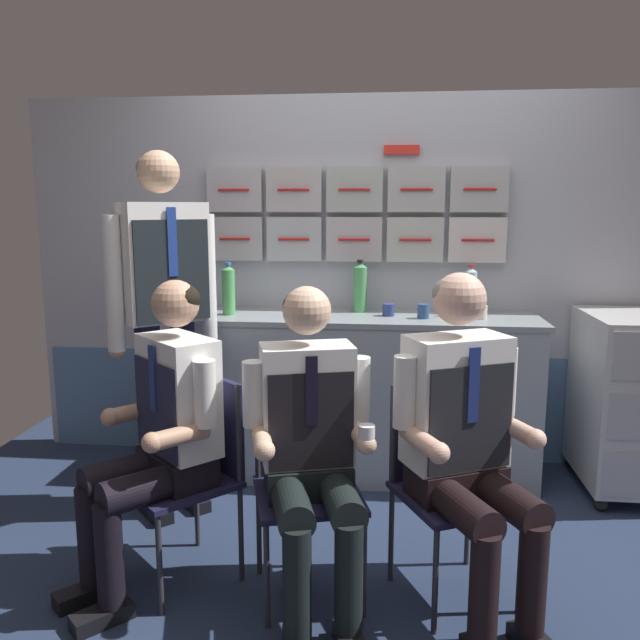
{
  "coord_description": "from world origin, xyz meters",
  "views": [
    {
      "loc": [
        0.05,
        -2.46,
        1.52
      ],
      "look_at": [
        -0.23,
        0.19,
        1.05
      ],
      "focal_mm": 36.31,
      "sensor_mm": 36.0,
      "label": 1
    }
  ],
  "objects": [
    {
      "name": "paper_cup_tan",
      "position": [
        0.06,
        1.1,
        0.96
      ],
      "size": [
        0.07,
        0.07,
        0.07
      ],
      "color": "navy",
      "rests_on": "galley_counter"
    },
    {
      "name": "crew_member_left",
      "position": [
        -0.82,
        -0.12,
        0.68
      ],
      "size": [
        0.64,
        0.65,
        1.24
      ],
      "color": "black",
      "rests_on": "ground"
    },
    {
      "name": "service_trolley",
      "position": [
        1.3,
        1.0,
        0.51
      ],
      "size": [
        0.4,
        0.65,
        0.96
      ],
      "color": "black",
      "rests_on": "ground"
    },
    {
      "name": "crew_member_by_counter",
      "position": [
        0.35,
        -0.14,
        0.7
      ],
      "size": [
        0.59,
        0.71,
        1.28
      ],
      "color": "black",
      "rests_on": "ground"
    },
    {
      "name": "water_bottle_short",
      "position": [
        0.52,
        1.24,
        1.05
      ],
      "size": [
        0.07,
        0.07,
        0.28
      ],
      "color": "silver",
      "rests_on": "galley_counter"
    },
    {
      "name": "folding_chair_right",
      "position": [
        -0.27,
        -0.04,
        0.51
      ],
      "size": [
        0.49,
        0.49,
        0.83
      ],
      "color": "#2D2D33",
      "rests_on": "ground"
    },
    {
      "name": "crew_member_standing",
      "position": [
        -1.02,
        0.51,
        1.08
      ],
      "size": [
        0.45,
        0.44,
        1.77
      ],
      "color": "black",
      "rests_on": "ground"
    },
    {
      "name": "ground",
      "position": [
        0.0,
        0.0,
        -0.02
      ],
      "size": [
        4.8,
        4.8,
        0.04
      ],
      "primitive_type": "cube",
      "color": "#232F4A"
    },
    {
      "name": "snack_banana",
      "position": [
        0.4,
        1.14,
        0.94
      ],
      "size": [
        0.17,
        0.1,
        0.04
      ],
      "color": "yellow",
      "rests_on": "galley_counter"
    },
    {
      "name": "folding_chair_by_counter",
      "position": [
        0.28,
        0.0,
        0.51
      ],
      "size": [
        0.53,
        0.53,
        0.83
      ],
      "color": "#2D2D33",
      "rests_on": "ground"
    },
    {
      "name": "water_bottle_tall",
      "position": [
        -0.83,
        1.05,
        1.06
      ],
      "size": [
        0.07,
        0.07,
        0.29
      ],
      "color": "#50A45A",
      "rests_on": "galley_counter"
    },
    {
      "name": "espresso_cup_small",
      "position": [
        0.24,
        1.03,
        0.96
      ],
      "size": [
        0.06,
        0.06,
        0.08
      ],
      "color": "navy",
      "rests_on": "galley_counter"
    },
    {
      "name": "folding_chair_left",
      "position": [
        -0.71,
        -0.0,
        0.51
      ],
      "size": [
        0.57,
        0.57,
        0.83
      ],
      "color": "#2D2D33",
      "rests_on": "ground"
    },
    {
      "name": "galley_counter",
      "position": [
        -0.1,
        1.09,
        0.46
      ],
      "size": [
        1.97,
        0.53,
        0.92
      ],
      "color": "#96A0A6",
      "rests_on": "ground"
    },
    {
      "name": "galley_bulkhead",
      "position": [
        -0.01,
        1.37,
        1.07
      ],
      "size": [
        4.2,
        0.14,
        2.15
      ],
      "color": "#B2B5C1",
      "rests_on": "ground"
    },
    {
      "name": "crew_member_right",
      "position": [
        -0.22,
        -0.2,
        0.67
      ],
      "size": [
        0.51,
        0.65,
        1.23
      ],
      "color": "black",
      "rests_on": "ground"
    },
    {
      "name": "coffee_cup_spare",
      "position": [
        0.55,
        1.05,
        0.96
      ],
      "size": [
        0.07,
        0.07,
        0.07
      ],
      "color": "beige",
      "rests_on": "galley_counter"
    },
    {
      "name": "water_bottle_blue_cap",
      "position": [
        -0.11,
        1.22,
        1.06
      ],
      "size": [
        0.08,
        0.08,
        0.3
      ],
      "color": "#4EA35D",
      "rests_on": "galley_counter"
    }
  ]
}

